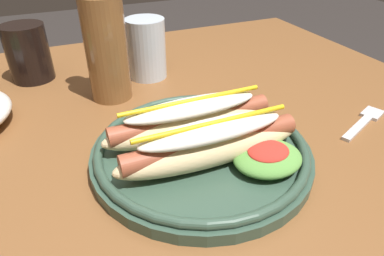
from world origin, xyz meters
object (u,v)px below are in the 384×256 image
(hot_dog_plate, at_px, (204,143))
(glass_bottle, at_px, (105,42))
(fork, at_px, (365,121))
(soda_cup, at_px, (28,53))
(water_cup, at_px, (146,49))

(hot_dog_plate, xyz_separation_m, glass_bottle, (-0.07, 0.23, 0.07))
(hot_dog_plate, bearing_deg, glass_bottle, 107.22)
(glass_bottle, bearing_deg, fork, -35.70)
(soda_cup, bearing_deg, glass_bottle, -47.75)
(fork, distance_m, water_cup, 0.40)
(water_cup, distance_m, glass_bottle, 0.11)
(hot_dog_plate, bearing_deg, soda_cup, 118.07)
(hot_dog_plate, relative_size, water_cup, 2.55)
(glass_bottle, bearing_deg, soda_cup, 132.25)
(fork, height_order, glass_bottle, glass_bottle)
(hot_dog_plate, distance_m, glass_bottle, 0.25)
(soda_cup, bearing_deg, fork, -39.36)
(fork, relative_size, soda_cup, 1.13)
(water_cup, bearing_deg, glass_bottle, -145.15)
(hot_dog_plate, distance_m, soda_cup, 0.41)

